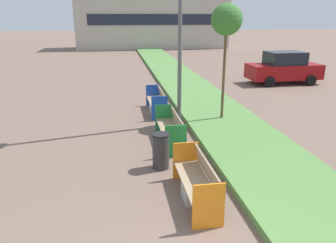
% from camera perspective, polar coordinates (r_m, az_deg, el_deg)
% --- Properties ---
extents(planter_grass_strip, '(2.80, 120.00, 0.18)m').
position_cam_1_polar(planter_grass_strip, '(16.04, 5.21, 4.34)').
color(planter_grass_strip, '#568442').
rests_on(planter_grass_strip, ground).
extents(building_backdrop, '(18.06, 5.13, 6.21)m').
position_cam_1_polar(building_backdrop, '(41.79, -2.75, 16.93)').
color(building_backdrop, '#B2AD9E').
rests_on(building_backdrop, ground).
extents(bench_orange_frame, '(0.65, 2.10, 0.94)m').
position_cam_1_polar(bench_orange_frame, '(7.24, 5.08, -10.86)').
color(bench_orange_frame, '#ADA8A0').
rests_on(bench_orange_frame, ground).
extents(bench_green_frame, '(0.65, 2.29, 0.94)m').
position_cam_1_polar(bench_green_frame, '(10.34, 0.47, -1.67)').
color(bench_green_frame, '#ADA8A0').
rests_on(bench_green_frame, ground).
extents(bench_blue_frame, '(0.65, 2.24, 0.94)m').
position_cam_1_polar(bench_blue_frame, '(13.60, -1.93, 3.14)').
color(bench_blue_frame, '#ADA8A0').
rests_on(bench_blue_frame, ground).
extents(litter_bin, '(0.46, 0.46, 0.96)m').
position_cam_1_polar(litter_bin, '(8.58, -1.27, -5.15)').
color(litter_bin, '#2D2D30').
rests_on(litter_bin, ground).
extents(sapling_tree_near, '(1.09, 1.09, 4.26)m').
position_cam_1_polar(sapling_tree_near, '(11.99, 10.18, 16.84)').
color(sapling_tree_near, brown).
rests_on(sapling_tree_near, ground).
extents(parked_car_distant, '(4.23, 2.00, 1.86)m').
position_cam_1_polar(parked_car_distant, '(20.64, 19.52, 8.78)').
color(parked_car_distant, maroon).
rests_on(parked_car_distant, ground).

